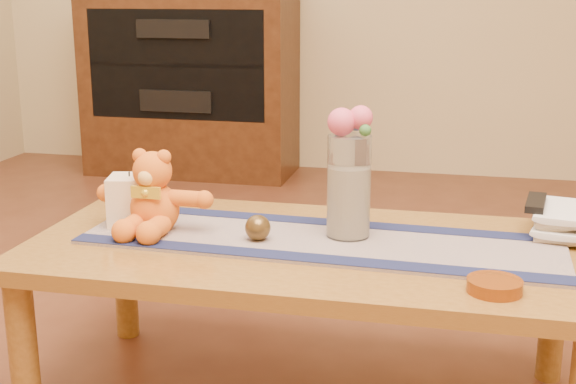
% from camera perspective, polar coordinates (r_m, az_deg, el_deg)
% --- Properties ---
extents(coffee_table_top, '(1.40, 0.70, 0.04)m').
position_cam_1_polar(coffee_table_top, '(1.94, 1.44, -4.37)').
color(coffee_table_top, brown).
rests_on(coffee_table_top, floor).
extents(table_leg_fl, '(0.07, 0.07, 0.41)m').
position_cam_1_polar(table_leg_fl, '(2.00, -19.01, -11.55)').
color(table_leg_fl, brown).
rests_on(table_leg_fl, floor).
extents(table_leg_bl, '(0.07, 0.07, 0.41)m').
position_cam_1_polar(table_leg_bl, '(2.47, -12.00, -5.96)').
color(table_leg_bl, brown).
rests_on(table_leg_bl, floor).
extents(table_leg_br, '(0.07, 0.07, 0.41)m').
position_cam_1_polar(table_leg_br, '(2.28, 19.11, -8.32)').
color(table_leg_br, brown).
rests_on(table_leg_br, floor).
extents(persian_runner, '(1.21, 0.39, 0.01)m').
position_cam_1_polar(persian_runner, '(1.94, 2.39, -3.61)').
color(persian_runner, '#1C1C4E').
rests_on(persian_runner, coffee_table_top).
extents(runner_border_near, '(1.20, 0.10, 0.00)m').
position_cam_1_polar(runner_border_near, '(1.81, 1.39, -4.87)').
color(runner_border_near, '#141A3E').
rests_on(runner_border_near, persian_runner).
extents(runner_border_far, '(1.20, 0.10, 0.00)m').
position_cam_1_polar(runner_border_far, '(2.08, 3.25, -2.25)').
color(runner_border_far, '#141A3E').
rests_on(runner_border_far, persian_runner).
extents(teddy_bear, '(0.30, 0.25, 0.20)m').
position_cam_1_polar(teddy_bear, '(2.02, -9.91, 0.02)').
color(teddy_bear, orange).
rests_on(teddy_bear, persian_runner).
extents(pillar_candle, '(0.13, 0.13, 0.13)m').
position_cam_1_polar(pillar_candle, '(2.09, -11.60, -0.59)').
color(pillar_candle, beige).
rests_on(pillar_candle, persian_runner).
extents(candle_wick, '(0.00, 0.00, 0.01)m').
position_cam_1_polar(candle_wick, '(2.07, -11.71, 1.31)').
color(candle_wick, black).
rests_on(candle_wick, pillar_candle).
extents(glass_vase, '(0.11, 0.11, 0.26)m').
position_cam_1_polar(glass_vase, '(1.93, 4.54, 0.41)').
color(glass_vase, silver).
rests_on(glass_vase, persian_runner).
extents(potpourri_fill, '(0.09, 0.09, 0.18)m').
position_cam_1_polar(potpourri_fill, '(1.94, 4.52, -0.71)').
color(potpourri_fill, beige).
rests_on(potpourri_fill, glass_vase).
extents(rose_left, '(0.07, 0.07, 0.07)m').
position_cam_1_polar(rose_left, '(1.89, 4.00, 5.21)').
color(rose_left, '#D44B69').
rests_on(rose_left, glass_vase).
extents(rose_right, '(0.06, 0.06, 0.06)m').
position_cam_1_polar(rose_right, '(1.90, 5.42, 5.52)').
color(rose_right, '#D44B69').
rests_on(rose_right, glass_vase).
extents(blue_flower_back, '(0.04, 0.04, 0.04)m').
position_cam_1_polar(blue_flower_back, '(1.93, 5.08, 5.18)').
color(blue_flower_back, '#4D5FA7').
rests_on(blue_flower_back, glass_vase).
extents(blue_flower_side, '(0.04, 0.04, 0.04)m').
position_cam_1_polar(blue_flower_side, '(1.93, 3.83, 4.93)').
color(blue_flower_side, '#4D5FA7').
rests_on(blue_flower_side, glass_vase).
extents(leaf_sprig, '(0.03, 0.03, 0.03)m').
position_cam_1_polar(leaf_sprig, '(1.88, 5.75, 4.57)').
color(leaf_sprig, '#33662D').
rests_on(leaf_sprig, glass_vase).
extents(bronze_ball, '(0.08, 0.08, 0.06)m').
position_cam_1_polar(bronze_ball, '(1.92, -2.26, -2.66)').
color(bronze_ball, '#4D3919').
rests_on(bronze_ball, persian_runner).
extents(book_bottom, '(0.18, 0.24, 0.02)m').
position_cam_1_polar(book_bottom, '(2.11, 17.77, -2.63)').
color(book_bottom, beige).
rests_on(book_bottom, coffee_table_top).
extents(book_lower, '(0.21, 0.26, 0.02)m').
position_cam_1_polar(book_lower, '(2.10, 17.94, -2.18)').
color(book_lower, beige).
rests_on(book_lower, book_bottom).
extents(book_upper, '(0.17, 0.23, 0.02)m').
position_cam_1_polar(book_upper, '(2.10, 17.70, -1.61)').
color(book_upper, beige).
rests_on(book_upper, book_lower).
extents(book_top, '(0.20, 0.25, 0.02)m').
position_cam_1_polar(book_top, '(2.09, 18.00, -1.17)').
color(book_top, beige).
rests_on(book_top, book_upper).
extents(tv_remote, '(0.07, 0.16, 0.02)m').
position_cam_1_polar(tv_remote, '(2.08, 17.92, -0.75)').
color(tv_remote, black).
rests_on(tv_remote, book_top).
extents(amber_dish, '(0.12, 0.12, 0.03)m').
position_cam_1_polar(amber_dish, '(1.68, 15.07, -6.74)').
color(amber_dish, '#BF5914').
rests_on(amber_dish, coffee_table_top).
extents(media_cabinet, '(1.20, 0.50, 1.10)m').
position_cam_1_polar(media_cabinet, '(4.58, -7.21, 8.23)').
color(media_cabinet, black).
rests_on(media_cabinet, floor).
extents(cabinet_cavity, '(1.02, 0.03, 0.61)m').
position_cam_1_polar(cabinet_cavity, '(4.35, -8.33, 9.31)').
color(cabinet_cavity, black).
rests_on(cabinet_cavity, media_cabinet).
extents(cabinet_shelf, '(1.02, 0.20, 0.02)m').
position_cam_1_polar(cabinet_shelf, '(4.43, -7.93, 9.42)').
color(cabinet_shelf, black).
rests_on(cabinet_shelf, media_cabinet).
extents(stereo_upper, '(0.42, 0.28, 0.10)m').
position_cam_1_polar(stereo_upper, '(4.44, -7.93, 11.99)').
color(stereo_upper, black).
rests_on(stereo_upper, media_cabinet).
extents(stereo_lower, '(0.42, 0.28, 0.12)m').
position_cam_1_polar(stereo_lower, '(4.47, -7.75, 6.92)').
color(stereo_lower, black).
rests_on(stereo_lower, media_cabinet).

